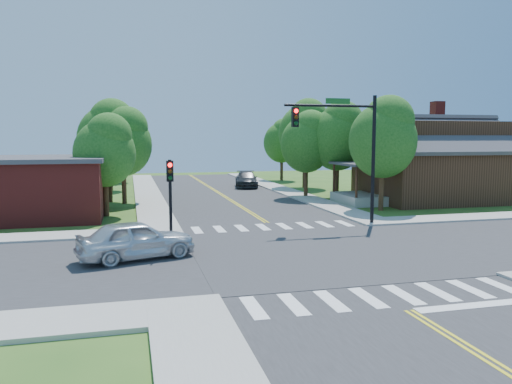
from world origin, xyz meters
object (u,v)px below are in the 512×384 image
object	(u,v)px
car_silver	(136,240)
car_dgrey	(246,180)
signal_mast_ne	(346,138)
signal_pole_nw	(170,182)
house_ne	(433,158)

from	to	relation	value
car_silver	car_dgrey	size ratio (longest dim) A/B	0.90
signal_mast_ne	signal_pole_nw	xyz separation A→B (m)	(-9.51, -0.01, -2.19)
house_ne	car_dgrey	world-z (taller)	house_ne
house_ne	car_dgrey	xyz separation A→B (m)	(-11.61, 13.45, -2.57)
car_silver	car_dgrey	world-z (taller)	car_silver
signal_mast_ne	car_silver	bearing A→B (deg)	-156.11
car_dgrey	house_ne	bearing A→B (deg)	-38.19
signal_pole_nw	car_dgrey	bearing A→B (deg)	67.63
signal_mast_ne	signal_pole_nw	distance (m)	9.76
car_silver	signal_mast_ne	bearing A→B (deg)	-82.67
signal_pole_nw	house_ne	world-z (taller)	house_ne
house_ne	car_silver	bearing A→B (deg)	-148.74
house_ne	signal_mast_ne	bearing A→B (deg)	-142.32
signal_mast_ne	car_silver	distance (m)	12.99
signal_mast_ne	house_ne	world-z (taller)	signal_mast_ne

